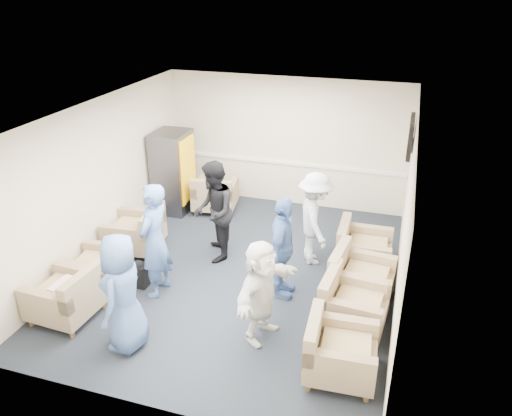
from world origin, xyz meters
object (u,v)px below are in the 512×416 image
(armchair_left_mid, at_px, (101,268))
(armchair_right_midnear, at_px, (350,306))
(armchair_left_near, at_px, (68,298))
(armchair_corner, at_px, (215,196))
(armchair_left_far, at_px, (138,233))
(armchair_right_midfar, at_px, (358,280))
(person_front_left, at_px, (123,293))
(person_front_right, at_px, (261,291))
(person_mid_right, at_px, (282,248))
(person_mid_left, at_px, (155,241))
(vending_machine, at_px, (173,172))
(armchair_right_near, at_px, (336,353))
(person_back_right, at_px, (315,219))
(person_back_left, at_px, (214,212))
(armchair_right_far, at_px, (361,250))

(armchair_left_mid, xyz_separation_m, armchair_right_midnear, (3.90, 0.11, 0.04))
(armchair_left_near, height_order, armchair_corner, armchair_left_near)
(armchair_left_near, bearing_deg, armchair_corner, 173.78)
(armchair_left_far, xyz_separation_m, armchair_right_midfar, (3.90, -0.35, -0.00))
(armchair_right_midfar, bearing_deg, person_front_left, 131.14)
(person_front_right, bearing_deg, person_mid_right, 15.02)
(armchair_left_far, bearing_deg, person_mid_left, 35.77)
(armchair_corner, relative_size, vending_machine, 0.57)
(armchair_left_far, bearing_deg, armchair_left_near, -4.98)
(armchair_right_near, distance_m, armchair_corner, 5.06)
(person_back_right, bearing_deg, person_mid_left, 103.41)
(person_mid_left, bearing_deg, armchair_right_midnear, 92.20)
(armchair_left_mid, xyz_separation_m, armchair_right_midfar, (3.93, 0.79, 0.04))
(person_mid_left, bearing_deg, armchair_right_midfar, 105.21)
(armchair_corner, bearing_deg, armchair_left_far, 61.52)
(armchair_left_near, distance_m, person_back_left, 2.65)
(vending_machine, bearing_deg, armchair_right_midfar, -27.83)
(person_mid_right, bearing_deg, vending_machine, 49.28)
(person_front_left, distance_m, person_mid_left, 1.23)
(armchair_right_near, bearing_deg, armchair_corner, 35.35)
(person_front_left, bearing_deg, armchair_left_far, -157.34)
(armchair_right_far, height_order, person_back_left, person_back_left)
(armchair_right_near, distance_m, person_front_left, 2.78)
(armchair_right_near, relative_size, armchair_right_midnear, 0.94)
(person_mid_left, bearing_deg, person_back_left, 161.84)
(armchair_corner, distance_m, person_mid_right, 3.28)
(vending_machine, relative_size, person_back_right, 1.04)
(armchair_right_far, bearing_deg, person_mid_left, 118.19)
(armchair_corner, relative_size, person_front_right, 0.66)
(armchair_left_far, distance_m, armchair_right_midnear, 4.01)
(armchair_right_midfar, bearing_deg, armchair_corner, 60.76)
(armchair_left_near, height_order, armchair_right_midfar, armchair_right_midfar)
(armchair_right_midfar, relative_size, person_back_left, 0.55)
(person_front_right, bearing_deg, armchair_left_near, 114.75)
(armchair_left_near, xyz_separation_m, vending_machine, (-0.15, 3.80, 0.50))
(person_mid_left, bearing_deg, vending_machine, -157.85)
(armchair_right_far, bearing_deg, armchair_right_near, 179.03)
(armchair_right_near, relative_size, person_back_left, 0.50)
(armchair_left_near, height_order, person_back_right, person_back_right)
(person_back_right, bearing_deg, person_front_left, 121.67)
(armchair_right_midnear, bearing_deg, person_mid_right, 71.70)
(armchair_left_mid, distance_m, armchair_right_far, 4.23)
(armchair_left_near, distance_m, armchair_right_midnear, 3.98)
(armchair_left_mid, bearing_deg, armchair_left_far, 173.83)
(armchair_left_mid, relative_size, person_back_right, 0.51)
(armchair_left_far, xyz_separation_m, vending_machine, (-0.13, 1.78, 0.49))
(armchair_left_far, xyz_separation_m, person_mid_left, (0.94, -1.06, 0.56))
(person_back_right, height_order, person_front_right, person_back_right)
(armchair_left_far, bearing_deg, person_front_right, 54.38)
(armchair_left_far, distance_m, person_front_right, 3.21)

